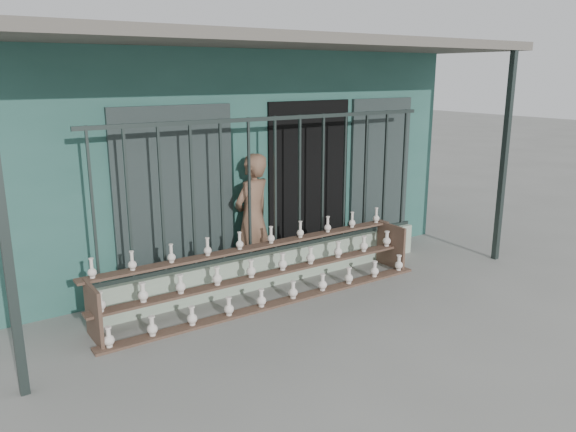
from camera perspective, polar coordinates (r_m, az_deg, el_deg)
ground at (r=6.76m, az=4.83°, el=-10.00°), size 60.00×60.00×0.00m
workshop_building at (r=9.88m, az=-10.64°, el=7.35°), size 7.40×6.60×3.21m
parapet_wall at (r=7.66m, az=-1.27°, el=-5.17°), size 5.00×0.20×0.45m
security_fence at (r=7.36m, az=-1.31°, el=3.11°), size 5.00×0.04×1.80m
shelf_rack at (r=7.08m, az=-2.12°, el=-5.68°), size 4.50×0.68×0.85m
elderly_woman at (r=7.59m, az=-3.61°, el=-0.20°), size 0.75×0.62×1.76m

